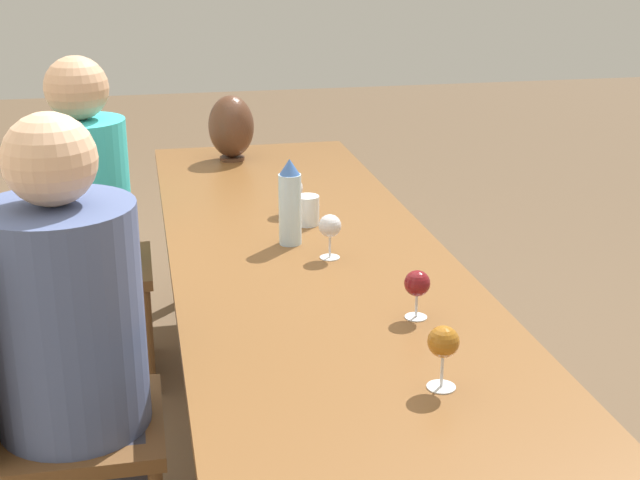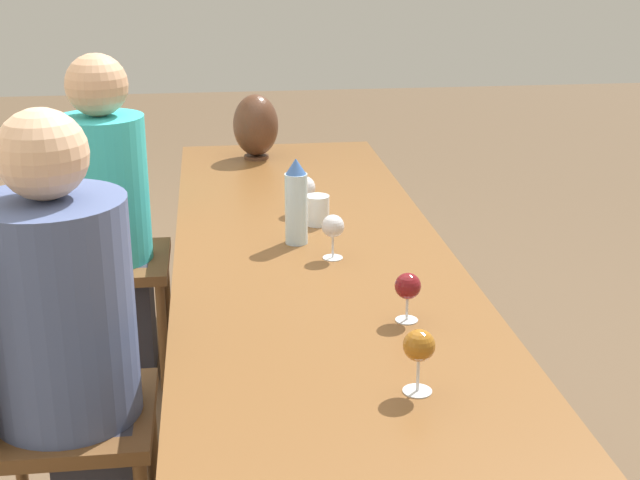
# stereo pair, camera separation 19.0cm
# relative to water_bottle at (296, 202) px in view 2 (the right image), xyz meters

# --- Properties ---
(ground_plane) EXTENTS (14.00, 14.00, 0.00)m
(ground_plane) POSITION_rel_water_bottle_xyz_m (-0.08, -0.04, -0.86)
(ground_plane) COLOR brown
(dining_table) EXTENTS (2.94, 0.87, 0.72)m
(dining_table) POSITION_rel_water_bottle_xyz_m (-0.08, -0.04, -0.20)
(dining_table) COLOR brown
(dining_table) RESTS_ON ground_plane
(water_bottle) EXTENTS (0.07, 0.07, 0.28)m
(water_bottle) POSITION_rel_water_bottle_xyz_m (0.00, 0.00, 0.00)
(water_bottle) COLOR silver
(water_bottle) RESTS_ON dining_table
(water_tumbler) EXTENTS (0.08, 0.08, 0.10)m
(water_tumbler) POSITION_rel_water_bottle_xyz_m (0.18, -0.09, -0.09)
(water_tumbler) COLOR silver
(water_tumbler) RESTS_ON dining_table
(vase) EXTENTS (0.20, 0.20, 0.28)m
(vase) POSITION_rel_water_bottle_xyz_m (1.12, 0.06, 0.01)
(vase) COLOR #4C2D1E
(vase) RESTS_ON dining_table
(wine_glass_0) EXTENTS (0.07, 0.07, 0.14)m
(wine_glass_0) POSITION_rel_water_bottle_xyz_m (-0.15, -0.10, -0.04)
(wine_glass_0) COLOR silver
(wine_glass_0) RESTS_ON dining_table
(wine_glass_1) EXTENTS (0.07, 0.07, 0.13)m
(wine_glass_1) POSITION_rel_water_bottle_xyz_m (-0.63, -0.22, -0.04)
(wine_glass_1) COLOR silver
(wine_glass_1) RESTS_ON dining_table
(wine_glass_2) EXTENTS (0.08, 0.08, 0.14)m
(wine_glass_2) POSITION_rel_water_bottle_xyz_m (0.31, -0.06, -0.04)
(wine_glass_2) COLOR silver
(wine_glass_2) RESTS_ON dining_table
(wine_glass_3) EXTENTS (0.07, 0.07, 0.15)m
(wine_glass_3) POSITION_rel_water_bottle_xyz_m (-1.00, -0.17, -0.03)
(wine_glass_3) COLOR silver
(wine_glass_3) RESTS_ON dining_table
(chair_near) EXTENTS (0.44, 0.44, 1.00)m
(chair_near) POSITION_rel_water_bottle_xyz_m (-0.57, 0.74, -0.33)
(chair_near) COLOR brown
(chair_near) RESTS_ON ground_plane
(chair_far) EXTENTS (0.44, 0.44, 1.00)m
(chair_far) POSITION_rel_water_bottle_xyz_m (0.59, 0.74, -0.33)
(chair_far) COLOR brown
(chair_far) RESTS_ON ground_plane
(person_near) EXTENTS (0.38, 0.38, 1.29)m
(person_near) POSITION_rel_water_bottle_xyz_m (-0.57, 0.65, -0.17)
(person_near) COLOR #2D2D38
(person_near) RESTS_ON ground_plane
(person_far) EXTENTS (0.32, 0.32, 1.26)m
(person_far) POSITION_rel_water_bottle_xyz_m (0.59, 0.65, -0.17)
(person_far) COLOR #2D2D38
(person_far) RESTS_ON ground_plane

